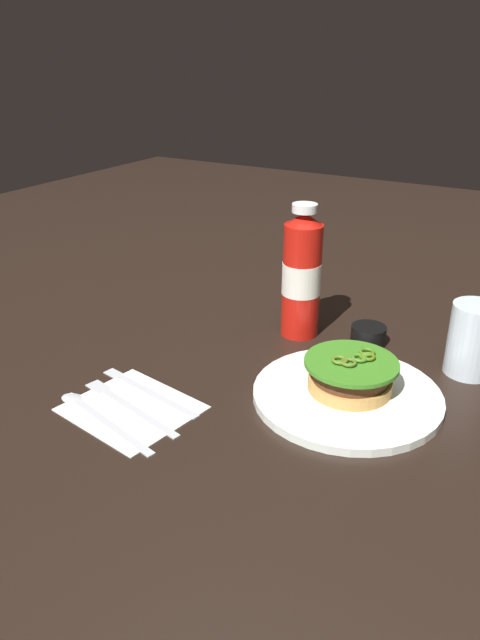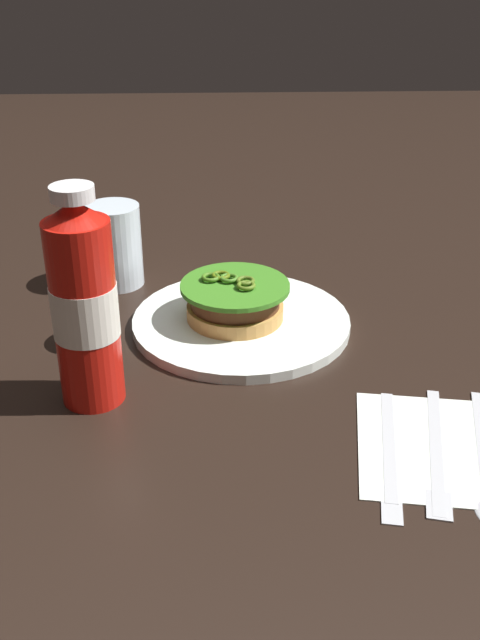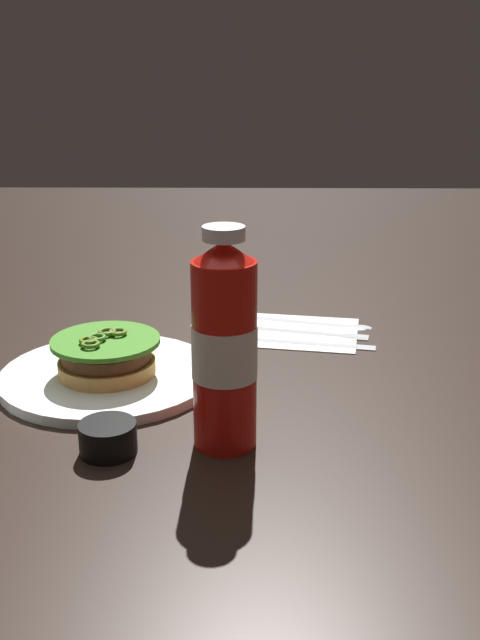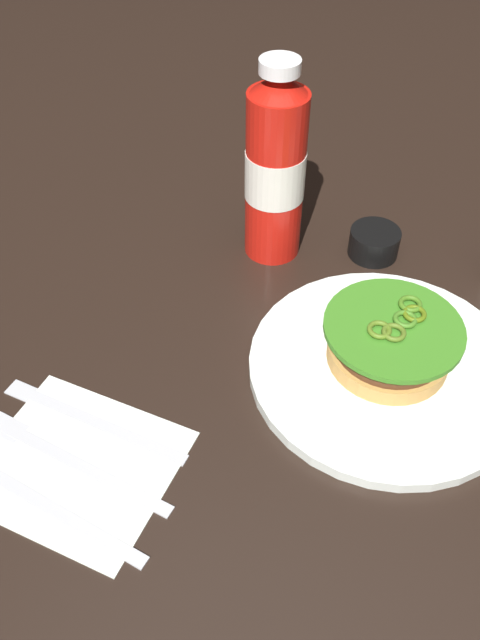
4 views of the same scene
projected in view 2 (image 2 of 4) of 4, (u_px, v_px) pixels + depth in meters
The scene contains 9 objects.
ground_plane at pixel (230, 327), 0.91m from camera, with size 3.00×3.00×0.00m, color black.
dinner_plate at pixel (241, 321), 0.91m from camera, with size 0.27×0.27×0.01m, color white.
burger_sandwich at pixel (235, 301), 0.89m from camera, with size 0.13×0.13×0.05m.
ketchup_bottle at pixel (85, 306), 0.72m from camera, with size 0.07×0.07×0.23m.
water_glass at pixel (115, 245), 1.00m from camera, with size 0.07×0.07×0.11m, color silver.
condiment_cup at pixel (90, 330), 0.87m from camera, with size 0.06×0.06×0.03m, color black.
napkin at pixel (436, 447), 0.70m from camera, with size 0.17×0.15×0.00m, color white.
butter_knife at pixel (390, 457), 0.68m from camera, with size 0.20×0.05×0.00m.
fork_utensil at pixel (437, 456), 0.68m from camera, with size 0.20×0.06×0.00m.
Camera 2 is at (0.80, -0.02, 0.43)m, focal length 41.06 mm.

